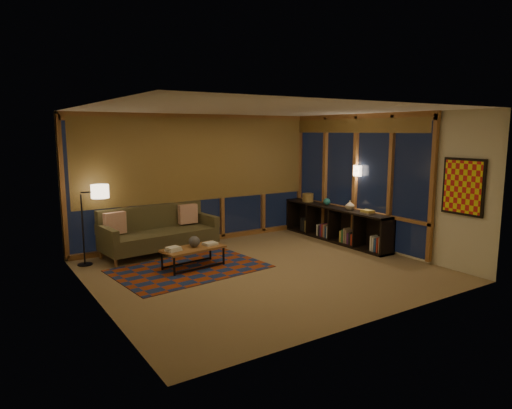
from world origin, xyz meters
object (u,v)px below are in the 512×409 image
sofa (160,231)px  bookshelf (335,224)px  floor_lamp (83,226)px  coffee_table (193,258)px

sofa → bookshelf: size_ratio=0.74×
floor_lamp → bookshelf: 5.10m
sofa → coffee_table: sofa is taller
floor_lamp → bookshelf: bearing=-12.3°
floor_lamp → sofa: bearing=-0.2°
sofa → floor_lamp: floor_lamp is taller
sofa → bookshelf: bearing=-22.4°
sofa → floor_lamp: size_ratio=1.53×
sofa → floor_lamp: bearing=174.2°
bookshelf → floor_lamp: bearing=168.0°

